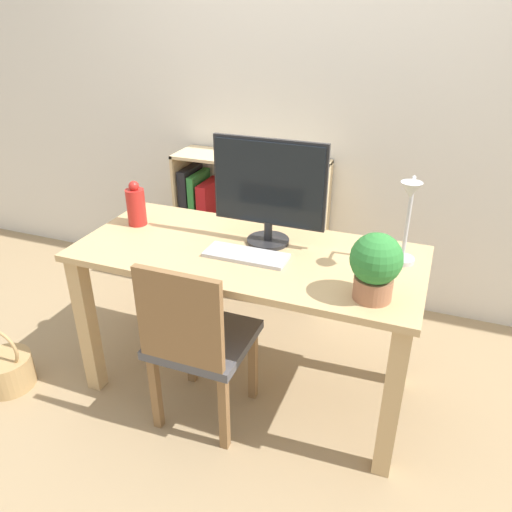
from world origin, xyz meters
name	(u,v)px	position (x,y,z in m)	size (l,w,h in m)	color
ground_plane	(249,383)	(0.00, 0.00, 0.00)	(10.00, 10.00, 0.00)	#997F5B
wall_back	(317,82)	(0.00, 1.03, 1.30)	(8.00, 0.05, 2.60)	silver
desk	(248,277)	(0.00, 0.00, 0.61)	(1.49, 0.67, 0.74)	tan
monitor	(269,187)	(0.05, 0.11, 1.00)	(0.50, 0.19, 0.46)	#232326
keyboard	(246,255)	(0.02, -0.06, 0.75)	(0.35, 0.14, 0.02)	#B2B2B7
vase	(136,206)	(-0.60, 0.07, 0.83)	(0.09, 0.09, 0.22)	#B2231E
desk_lamp	(408,216)	(0.63, 0.08, 0.97)	(0.10, 0.19, 0.37)	#B7B7BC
potted_plant	(376,265)	(0.56, -0.19, 0.87)	(0.19, 0.19, 0.25)	#9E6647
chair	(197,340)	(-0.11, -0.30, 0.45)	(0.40, 0.40, 0.83)	#4C4C51
bookshelf	(225,232)	(-0.50, 0.85, 0.38)	(0.92, 0.28, 0.88)	#D8BC8C
basket	(7,370)	(-1.10, -0.43, 0.09)	(0.24, 0.24, 0.33)	tan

